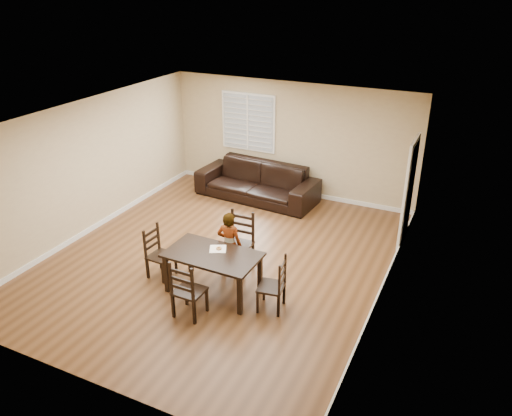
{
  "coord_description": "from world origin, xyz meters",
  "views": [
    {
      "loc": [
        4.08,
        -7.06,
        4.84
      ],
      "look_at": [
        0.56,
        0.38,
        1.0
      ],
      "focal_mm": 35.0,
      "sensor_mm": 36.0,
      "label": 1
    }
  ],
  "objects_px": {
    "chair_near": "(241,241)",
    "chair_right": "(278,287)",
    "dining_table": "(213,258)",
    "chair_left": "(156,253)",
    "sofa": "(257,182)",
    "child": "(229,245)",
    "chair_far": "(185,294)",
    "donut": "(219,248)"
  },
  "relations": [
    {
      "from": "chair_near",
      "to": "chair_right",
      "type": "bearing_deg",
      "value": -41.99
    },
    {
      "from": "dining_table",
      "to": "chair_left",
      "type": "bearing_deg",
      "value": 179.79
    },
    {
      "from": "sofa",
      "to": "chair_near",
      "type": "bearing_deg",
      "value": -65.78
    },
    {
      "from": "chair_near",
      "to": "child",
      "type": "distance_m",
      "value": 0.46
    },
    {
      "from": "chair_near",
      "to": "sofa",
      "type": "height_order",
      "value": "chair_near"
    },
    {
      "from": "chair_far",
      "to": "child",
      "type": "height_order",
      "value": "child"
    },
    {
      "from": "child",
      "to": "dining_table",
      "type": "bearing_deg",
      "value": 82.82
    },
    {
      "from": "dining_table",
      "to": "sofa",
      "type": "xyz_separation_m",
      "value": [
        -1.0,
        3.83,
        -0.22
      ]
    },
    {
      "from": "child",
      "to": "chair_right",
      "type": "bearing_deg",
      "value": 148.07
    },
    {
      "from": "child",
      "to": "sofa",
      "type": "height_order",
      "value": "child"
    },
    {
      "from": "chair_left",
      "to": "chair_far",
      "type": "bearing_deg",
      "value": -123.07
    },
    {
      "from": "chair_left",
      "to": "donut",
      "type": "distance_m",
      "value": 1.25
    },
    {
      "from": "child",
      "to": "chair_far",
      "type": "bearing_deg",
      "value": 82.82
    },
    {
      "from": "chair_far",
      "to": "dining_table",
      "type": "bearing_deg",
      "value": -90.03
    },
    {
      "from": "child",
      "to": "sofa",
      "type": "bearing_deg",
      "value": -78.66
    },
    {
      "from": "chair_far",
      "to": "chair_left",
      "type": "height_order",
      "value": "chair_far"
    },
    {
      "from": "chair_right",
      "to": "chair_left",
      "type": "bearing_deg",
      "value": -99.34
    },
    {
      "from": "chair_right",
      "to": "sofa",
      "type": "height_order",
      "value": "chair_right"
    },
    {
      "from": "chair_far",
      "to": "chair_right",
      "type": "distance_m",
      "value": 1.45
    },
    {
      "from": "dining_table",
      "to": "child",
      "type": "height_order",
      "value": "child"
    },
    {
      "from": "chair_far",
      "to": "chair_right",
      "type": "xyz_separation_m",
      "value": [
        1.19,
        0.82,
        -0.03
      ]
    },
    {
      "from": "chair_far",
      "to": "chair_left",
      "type": "relative_size",
      "value": 1.06
    },
    {
      "from": "dining_table",
      "to": "donut",
      "type": "relative_size",
      "value": 16.18
    },
    {
      "from": "chair_left",
      "to": "chair_right",
      "type": "distance_m",
      "value": 2.35
    },
    {
      "from": "chair_near",
      "to": "chair_left",
      "type": "relative_size",
      "value": 1.13
    },
    {
      "from": "chair_near",
      "to": "chair_right",
      "type": "height_order",
      "value": "chair_near"
    },
    {
      "from": "dining_table",
      "to": "sofa",
      "type": "height_order",
      "value": "sofa"
    },
    {
      "from": "chair_left",
      "to": "child",
      "type": "bearing_deg",
      "value": -62.55
    },
    {
      "from": "sofa",
      "to": "donut",
      "type": "bearing_deg",
      "value": -69.9
    },
    {
      "from": "chair_right",
      "to": "donut",
      "type": "height_order",
      "value": "chair_right"
    },
    {
      "from": "dining_table",
      "to": "child",
      "type": "bearing_deg",
      "value": 90.0
    },
    {
      "from": "chair_far",
      "to": "child",
      "type": "relative_size",
      "value": 0.81
    },
    {
      "from": "dining_table",
      "to": "sofa",
      "type": "distance_m",
      "value": 3.97
    },
    {
      "from": "chair_right",
      "to": "donut",
      "type": "distance_m",
      "value": 1.21
    },
    {
      "from": "chair_near",
      "to": "child",
      "type": "relative_size",
      "value": 0.86
    },
    {
      "from": "chair_near",
      "to": "chair_left",
      "type": "bearing_deg",
      "value": -142.02
    },
    {
      "from": "chair_far",
      "to": "chair_right",
      "type": "bearing_deg",
      "value": -144.29
    },
    {
      "from": "chair_far",
      "to": "child",
      "type": "bearing_deg",
      "value": -90.03
    },
    {
      "from": "chair_near",
      "to": "chair_right",
      "type": "distance_m",
      "value": 1.53
    },
    {
      "from": "chair_near",
      "to": "child",
      "type": "bearing_deg",
      "value": -91.64
    },
    {
      "from": "donut",
      "to": "chair_near",
      "type": "bearing_deg",
      "value": 90.4
    },
    {
      "from": "chair_left",
      "to": "child",
      "type": "xyz_separation_m",
      "value": [
        1.19,
        0.53,
        0.19
      ]
    }
  ]
}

